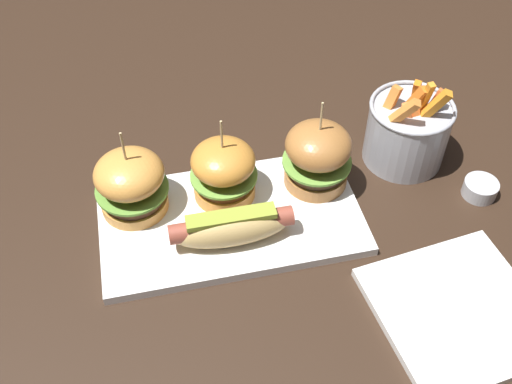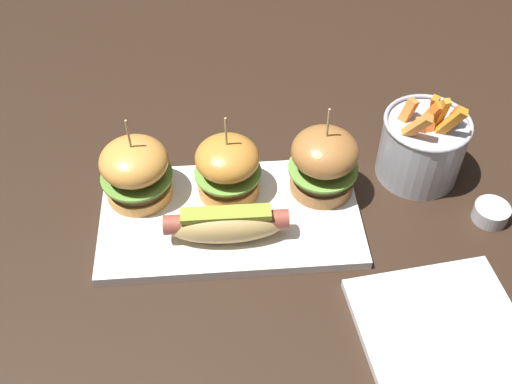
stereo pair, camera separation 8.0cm
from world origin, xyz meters
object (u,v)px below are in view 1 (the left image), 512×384
fries_bucket (407,131)px  sauce_ramekin (480,188)px  slider_center (223,171)px  slider_right (317,156)px  platter_main (231,219)px  slider_left (131,183)px  side_plate (458,311)px  hot_dog (232,227)px

fries_bucket → sauce_ramekin: 0.13m
slider_center → slider_right: size_ratio=0.93×
slider_center → platter_main: bearing=-88.3°
slider_left → side_plate: bearing=-34.4°
slider_left → slider_right: 0.26m
slider_left → fries_bucket: bearing=3.7°
sauce_ramekin → side_plate: (-0.12, -0.18, -0.01)m
fries_bucket → slider_right: bearing=-167.5°
slider_center → slider_left: bearing=178.6°
slider_center → fries_bucket: (0.28, 0.03, -0.01)m
slider_center → side_plate: bearing=-45.6°
platter_main → hot_dog: hot_dog is taller
slider_center → fries_bucket: same height
side_plate → fries_bucket: bearing=82.1°
fries_bucket → hot_dog: bearing=-158.4°
hot_dog → fries_bucket: bearing=21.6°
slider_left → sauce_ramekin: 0.50m
slider_left → slider_center: size_ratio=1.01×
fries_bucket → sauce_ramekin: (0.08, -0.10, -0.04)m
fries_bucket → slider_left: bearing=-176.3°
hot_dog → slider_center: slider_center is taller
slider_left → side_plate: 0.45m
slider_center → slider_right: 0.13m
platter_main → slider_left: bearing=159.6°
slider_left → slider_center: slider_left is taller
hot_dog → sauce_ramekin: hot_dog is taller
platter_main → slider_right: (0.13, 0.04, 0.06)m
side_plate → slider_center: bearing=134.4°
platter_main → slider_right: size_ratio=2.50×
slider_right → side_plate: (0.11, -0.25, -0.06)m
hot_dog → sauce_ramekin: bearing=2.5°
hot_dog → slider_left: (-0.12, 0.09, 0.02)m
fries_bucket → platter_main: bearing=-165.4°
side_plate → slider_right: bearing=114.2°
platter_main → slider_left: slider_left is taller
hot_dog → slider_left: size_ratio=1.21×
platter_main → slider_left: 0.14m
slider_center → sauce_ramekin: 0.37m
fries_bucket → side_plate: (-0.04, -0.28, -0.05)m
hot_dog → slider_left: slider_left is taller
platter_main → slider_center: bearing=91.7°
side_plate → platter_main: bearing=139.8°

